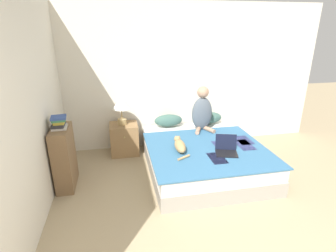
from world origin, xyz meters
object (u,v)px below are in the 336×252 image
nightstand (124,139)px  bookshelf (64,157)px  person_sitting (202,111)px  laptop_open (226,149)px  pillow_far (208,118)px  bed (203,156)px  pillow_near (168,120)px  book_stack_top (59,122)px  table_lamp (121,106)px  cat_tabby (180,145)px

nightstand → bookshelf: size_ratio=0.63×
person_sitting → laptop_open: bearing=-86.6°
pillow_far → nightstand: (-1.57, -0.07, -0.27)m
bed → bookshelf: (-2.04, -0.09, 0.22)m
pillow_near → pillow_far: size_ratio=1.00×
nightstand → book_stack_top: book_stack_top is taller
nightstand → bed: bearing=-33.5°
person_sitting → laptop_open: size_ratio=2.10×
table_lamp → book_stack_top: 1.21m
bed → table_lamp: size_ratio=4.43×
bed → nightstand: nightstand is taller
laptop_open → bookshelf: bearing=-171.3°
cat_tabby → table_lamp: table_lamp is taller
bed → cat_tabby: (-0.42, -0.17, 0.30)m
pillow_far → laptop_open: size_ratio=1.38×
bed → pillow_near: pillow_near is taller
laptop_open → bed: bearing=135.4°
bed → nightstand: 1.43m
pillow_far → book_stack_top: bearing=-158.7°
pillow_near → laptop_open: laptop_open is taller
laptop_open → cat_tabby: bearing=177.6°
laptop_open → pillow_near: bearing=131.8°
cat_tabby → nightstand: cat_tabby is taller
pillow_near → laptop_open: bearing=-64.2°
pillow_near → bookshelf: bearing=-150.4°
pillow_far → book_stack_top: size_ratio=2.12×
pillow_far → table_lamp: 1.63m
laptop_open → book_stack_top: book_stack_top is taller
nightstand → cat_tabby: bearing=-51.1°
pillow_near → bookshelf: (-1.66, -0.94, -0.11)m
person_sitting → nightstand: size_ratio=1.40×
person_sitting → bookshelf: (-2.20, -0.67, -0.33)m
pillow_near → cat_tabby: pillow_near is taller
cat_tabby → nightstand: (-0.77, 0.96, -0.24)m
cat_tabby → nightstand: size_ratio=1.04×
bed → person_sitting: size_ratio=2.60×
bed → pillow_far: (0.38, 0.86, 0.33)m
bed → person_sitting: (0.16, 0.58, 0.55)m
book_stack_top → nightstand: bearing=46.0°
bookshelf → pillow_far: bearing=21.2°
bookshelf → laptop_open: bearing=-7.4°
bed → bookshelf: size_ratio=2.29×
person_sitting → bookshelf: person_sitting is taller
nightstand → bookshelf: bookshelf is taller
nightstand → laptop_open: bearing=-39.8°
pillow_near → laptop_open: 1.37m
pillow_near → nightstand: size_ratio=0.92×
person_sitting → bed: bearing=-105.2°
bookshelf → pillow_near: bearing=29.6°
table_lamp → book_stack_top: (-0.83, -0.88, 0.08)m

